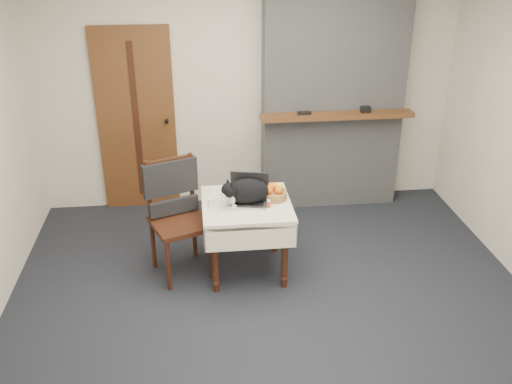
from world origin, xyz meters
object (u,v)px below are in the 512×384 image
at_px(cream_jar, 211,202).
at_px(door, 137,121).
at_px(side_table, 247,214).
at_px(pill_bottle, 269,204).
at_px(fruit_basket, 274,193).
at_px(laptop, 249,195).
at_px(cat, 248,192).
at_px(chair, 175,201).

bearing_deg(cream_jar, door, 115.79).
distance_m(side_table, pill_bottle, 0.26).
xyz_separation_m(door, fruit_basket, (1.29, -1.42, -0.25)).
height_order(door, side_table, door).
relative_size(laptop, cream_jar, 5.60).
bearing_deg(pill_bottle, cat, 148.75).
height_order(door, laptop, door).
bearing_deg(cream_jar, laptop, 8.80).
height_order(side_table, cream_jar, cream_jar).
bearing_deg(pill_bottle, side_table, 148.75).
bearing_deg(fruit_basket, chair, 175.28).
relative_size(door, cream_jar, 28.47).
relative_size(door, side_table, 2.56).
bearing_deg(chair, side_table, -32.95).
height_order(laptop, cream_jar, laptop).
bearing_deg(cream_jar, fruit_basket, 8.10).
height_order(door, cat, door).
xyz_separation_m(cream_jar, fruit_basket, (0.56, 0.08, 0.02)).
bearing_deg(fruit_basket, cream_jar, -171.90).
bearing_deg(pill_bottle, cream_jar, 169.70).
height_order(door, chair, door).
relative_size(door, chair, 1.86).
bearing_deg(cream_jar, side_table, 3.84).
xyz_separation_m(door, cat, (1.05, -1.49, -0.19)).
bearing_deg(door, chair, -73.19).
height_order(side_table, fruit_basket, fruit_basket).
distance_m(cat, pill_bottle, 0.21).
distance_m(door, side_table, 1.85).
distance_m(laptop, fruit_basket, 0.23).
xyz_separation_m(door, cream_jar, (0.72, -1.50, -0.26)).
distance_m(door, laptop, 1.81).
distance_m(pill_bottle, chair, 0.85).
bearing_deg(cat, side_table, 126.63).
height_order(laptop, chair, chair).
relative_size(cream_jar, fruit_basket, 0.30).
relative_size(pill_bottle, chair, 0.06).
relative_size(side_table, fruit_basket, 3.32).
bearing_deg(door, laptop, -53.82).
distance_m(laptop, chair, 0.66).
bearing_deg(side_table, cat, -31.34).
height_order(cat, chair, chair).
height_order(cat, cream_jar, cat).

